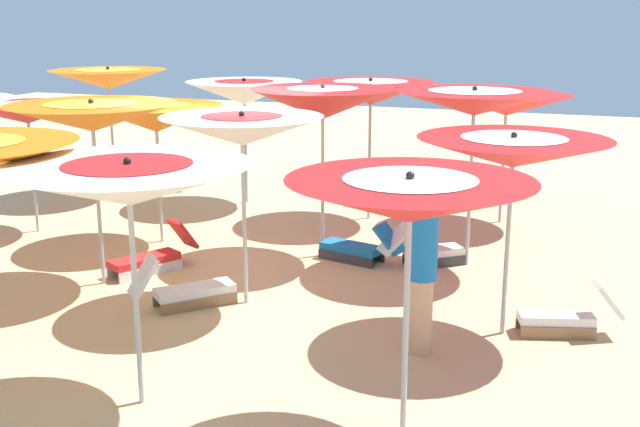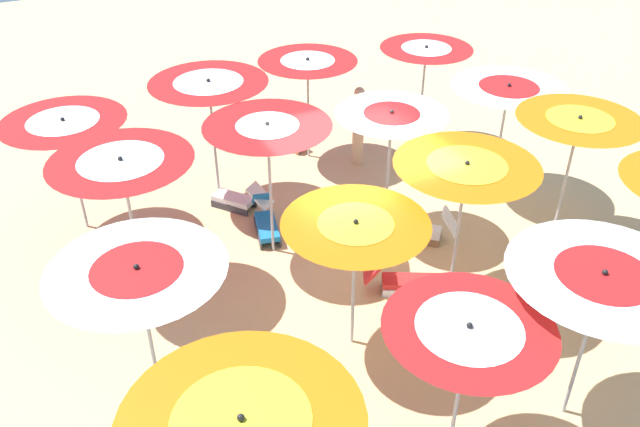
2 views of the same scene
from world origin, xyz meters
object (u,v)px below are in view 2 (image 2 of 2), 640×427
object	(u,v)px
beach_umbrella_11	(139,282)
lounger_0	(406,280)
beach_umbrella_5	(391,122)
lounger_4	(288,137)
beach_umbrella_2	(209,90)
beach_umbrella_9	(466,175)
beach_umbrella_14	(468,337)
lounger_5	(420,229)
beach_umbrella_13	(601,284)
beach_umbrella_8	(578,127)
beach_umbrella_0	(426,56)
beach_umbrella_1	(308,67)
beach_umbrella_7	(123,171)
beach_umbrella_10	(355,235)
lounger_3	(239,199)
beach_umbrella_4	(508,95)
beach_umbrella_6	(268,137)
lounger_2	(266,222)
beach_umbrella_3	(65,130)
beachgoer_0	(358,125)

from	to	relation	value
beach_umbrella_11	lounger_0	xyz separation A→B (m)	(-0.54, 4.17, -1.85)
beach_umbrella_5	lounger_4	world-z (taller)	beach_umbrella_5
beach_umbrella_2	beach_umbrella_9	bearing A→B (deg)	29.56
beach_umbrella_14	lounger_5	xyz separation A→B (m)	(-3.98, 2.13, -1.71)
beach_umbrella_9	beach_umbrella_13	xyz separation A→B (m)	(2.69, -0.05, -0.03)
beach_umbrella_2	beach_umbrella_14	world-z (taller)	beach_umbrella_2
beach_umbrella_5	beach_umbrella_13	distance (m)	4.76
beach_umbrella_9	beach_umbrella_8	bearing A→B (deg)	101.25
beach_umbrella_0	beach_umbrella_5	size ratio (longest dim) A/B	0.96
beach_umbrella_1	beach_umbrella_7	world-z (taller)	beach_umbrella_7
beach_umbrella_7	lounger_5	bearing A→B (deg)	80.08
beach_umbrella_1	beach_umbrella_2	distance (m)	2.47
beach_umbrella_10	lounger_0	size ratio (longest dim) A/B	1.69
beach_umbrella_9	beach_umbrella_11	xyz separation A→B (m)	(0.21, -4.81, -0.14)
lounger_3	beach_umbrella_7	bearing A→B (deg)	86.19
beach_umbrella_1	beach_umbrella_5	size ratio (longest dim) A/B	0.96
beach_umbrella_1	beach_umbrella_14	xyz separation A→B (m)	(7.69, -1.63, -0.12)
beach_umbrella_0	lounger_4	bearing A→B (deg)	-112.40
beach_umbrella_4	beach_umbrella_6	bearing A→B (deg)	-90.05
lounger_2	lounger_3	world-z (taller)	lounger_3
beach_umbrella_0	beach_umbrella_14	size ratio (longest dim) A/B	1.07
lounger_0	lounger_3	distance (m)	3.84
beach_umbrella_1	beach_umbrella_5	bearing A→B (deg)	2.36
beach_umbrella_4	lounger_3	distance (m)	5.43
beach_umbrella_3	beach_umbrella_14	bearing A→B (deg)	24.83
beach_umbrella_11	beach_umbrella_14	xyz separation A→B (m)	(2.32, 3.04, -0.13)
beach_umbrella_3	lounger_0	distance (m)	6.28
beach_umbrella_0	beach_umbrella_3	distance (m)	7.40
beach_umbrella_11	lounger_2	world-z (taller)	beach_umbrella_11
beach_umbrella_0	beachgoer_0	xyz separation A→B (m)	(0.26, -1.72, -1.14)
beach_umbrella_14	beach_umbrella_7	bearing A→B (deg)	-150.86
beach_umbrella_3	lounger_5	size ratio (longest dim) A/B	1.89
beach_umbrella_10	lounger_5	bearing A→B (deg)	127.15
beach_umbrella_2	beach_umbrella_7	size ratio (longest dim) A/B	1.04
beach_umbrella_6	lounger_0	size ratio (longest dim) A/B	1.93
beach_umbrella_6	lounger_5	distance (m)	3.34
beach_umbrella_0	beach_umbrella_6	size ratio (longest dim) A/B	0.91
beach_umbrella_3	beach_umbrella_14	size ratio (longest dim) A/B	1.04
beach_umbrella_14	lounger_5	world-z (taller)	beach_umbrella_14
lounger_4	beach_umbrella_14	bearing A→B (deg)	-26.78
beach_umbrella_7	beach_umbrella_8	size ratio (longest dim) A/B	1.02
beach_umbrella_6	beach_umbrella_0	bearing A→B (deg)	117.71
beach_umbrella_6	beach_umbrella_11	distance (m)	3.64
beach_umbrella_4	beach_umbrella_5	world-z (taller)	beach_umbrella_5
lounger_0	lounger_5	bearing A→B (deg)	75.43
lounger_4	beach_umbrella_4	bearing A→B (deg)	23.08
beach_umbrella_0	lounger_2	bearing A→B (deg)	-67.82
beach_umbrella_7	lounger_4	distance (m)	5.76
beach_umbrella_2	beach_umbrella_8	distance (m)	6.39
lounger_3	beach_umbrella_2	bearing A→B (deg)	-15.76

